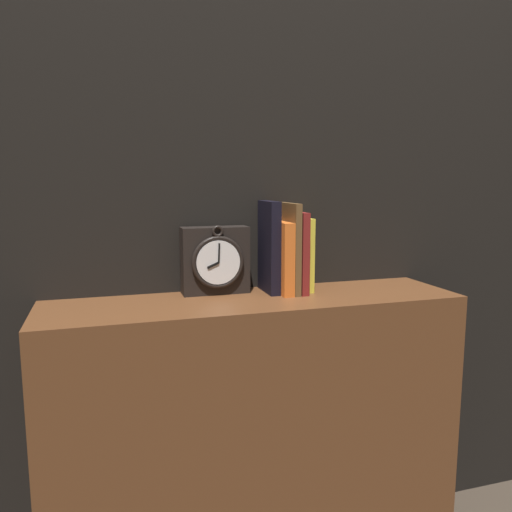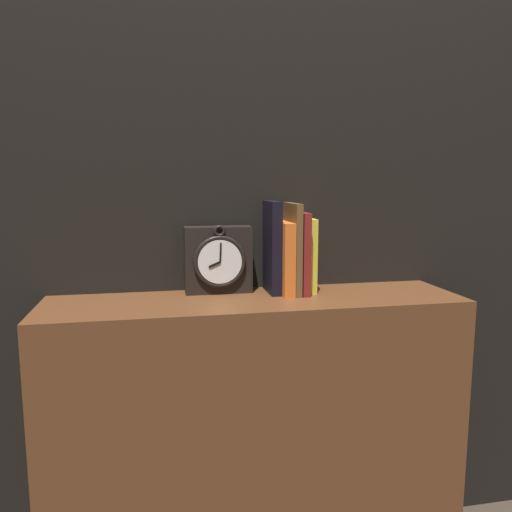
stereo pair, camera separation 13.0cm
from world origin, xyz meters
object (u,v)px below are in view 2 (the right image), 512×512
book_slot0_black (272,247)px  book_slot2_brown (292,248)px  book_slot1_orange (284,257)px  clock (218,260)px  book_slot3_maroon (300,252)px  book_slot4_yellow (307,255)px

book_slot0_black → book_slot2_brown: book_slot0_black is taller
book_slot1_orange → book_slot2_brown: book_slot2_brown is taller
clock → book_slot3_maroon: bearing=-9.2°
clock → book_slot1_orange: size_ratio=0.97×
clock → book_slot0_black: size_ratio=0.75×
clock → book_slot2_brown: size_ratio=0.77×
book_slot0_black → book_slot2_brown: size_ratio=1.02×
book_slot2_brown → book_slot4_yellow: book_slot2_brown is taller
book_slot0_black → book_slot2_brown: bearing=-13.3°
book_slot3_maroon → clock: bearing=170.8°
book_slot1_orange → book_slot3_maroon: (0.05, 0.00, 0.01)m
book_slot2_brown → book_slot4_yellow: 0.05m
clock → book_slot0_black: (0.15, -0.02, 0.03)m
clock → book_slot2_brown: 0.21m
book_slot0_black → book_slot3_maroon: (0.08, -0.01, -0.01)m
book_slot1_orange → book_slot2_brown: 0.04m
book_slot1_orange → book_slot3_maroon: bearing=0.6°
book_slot1_orange → book_slot4_yellow: 0.07m
clock → book_slot2_brown: bearing=-10.3°
clock → book_slot1_orange: (0.18, -0.04, 0.01)m
book_slot4_yellow → book_slot3_maroon: bearing=-148.8°
book_slot2_brown → clock: bearing=169.7°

